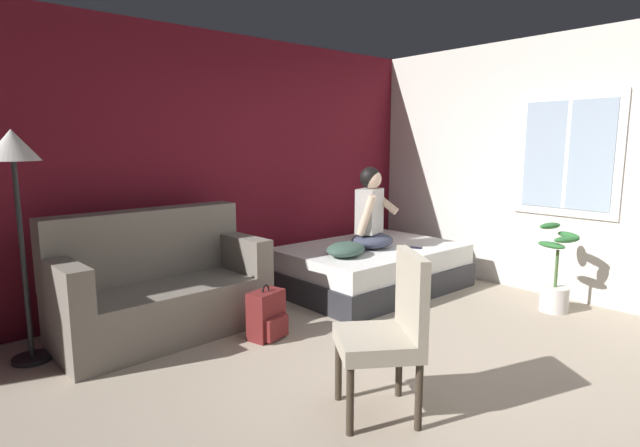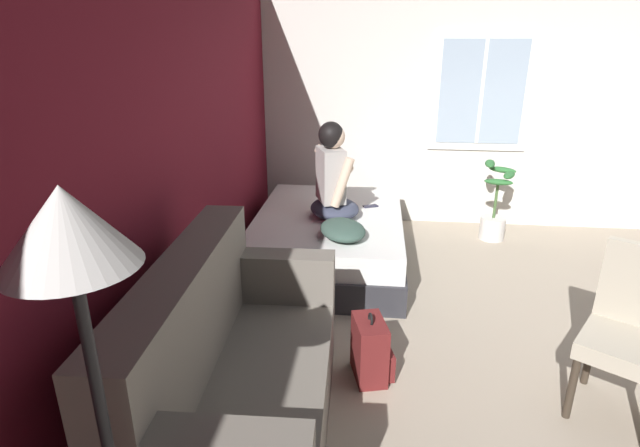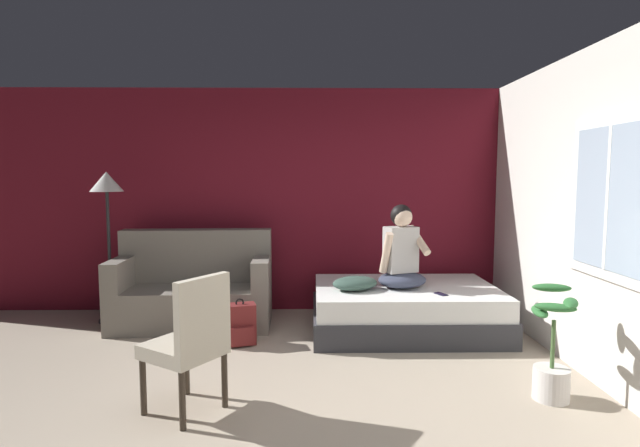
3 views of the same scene
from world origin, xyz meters
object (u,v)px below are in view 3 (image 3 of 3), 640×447
person_seated (402,254)px  backpack (240,325)px  couch (194,289)px  side_chair (190,339)px  floor_lamp (107,196)px  cell_phone (441,294)px  throw_pillow (355,283)px  bed (405,308)px  potted_plant (552,360)px

person_seated → backpack: bearing=-166.6°
couch → backpack: (0.61, -0.70, -0.20)m
couch → side_chair: 2.19m
backpack → floor_lamp: floor_lamp is taller
person_seated → floor_lamp: floor_lamp is taller
backpack → cell_phone: bearing=1.4°
side_chair → floor_lamp: 2.80m
throw_pillow → floor_lamp: floor_lamp is taller
couch → person_seated: (2.26, -0.31, 0.44)m
side_chair → throw_pillow: 2.13m
bed → couch: couch is taller
side_chair → throw_pillow: side_chair is taller
side_chair → floor_lamp: (-1.45, 2.23, 0.90)m
floor_lamp → potted_plant: size_ratio=2.00×
bed → throw_pillow: (-0.55, -0.17, 0.31)m
side_chair → potted_plant: side_chair is taller
throw_pillow → potted_plant: potted_plant is taller
throw_pillow → cell_phone: bearing=-14.4°
couch → side_chair: (0.48, -2.13, 0.14)m
floor_lamp → potted_plant: floor_lamp is taller
side_chair → throw_pillow: bearing=53.0°
person_seated → backpack: size_ratio=1.91×
couch → potted_plant: 3.66m
bed → floor_lamp: (-3.28, 0.36, 1.19)m
side_chair → cell_phone: (2.11, 1.48, -0.05)m
throw_pillow → backpack: bearing=-167.1°
throw_pillow → cell_phone: (0.84, -0.21, -0.07)m
bed → backpack: (-1.70, -0.43, -0.04)m
person_seated → throw_pillow: 0.59m
throw_pillow → potted_plant: size_ratio=0.56×
side_chair → couch: bearing=102.8°
potted_plant → side_chair: bearing=-176.1°
side_chair → person_seated: 2.57m
potted_plant → couch: bearing=147.7°
floor_lamp → backpack: bearing=-26.7°
floor_lamp → potted_plant: 4.68m
potted_plant → floor_lamp: bearing=153.2°
side_chair → floor_lamp: bearing=123.0°
couch → cell_phone: 2.68m
throw_pillow → potted_plant: bearing=-48.9°
couch → throw_pillow: size_ratio=3.60×
backpack → bed: bearing=14.2°
person_seated → cell_phone: person_seated is taller
person_seated → backpack: person_seated is taller
side_chair → person_seated: bearing=45.8°
backpack → throw_pillow: size_ratio=0.95×
bed → floor_lamp: 3.51m
bed → backpack: bearing=-165.8°
bed → person_seated: (-0.05, -0.04, 0.60)m
bed → potted_plant: size_ratio=2.31×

